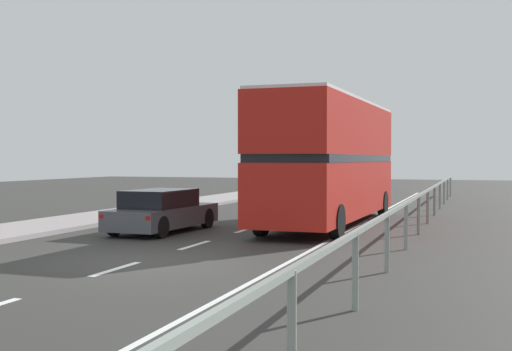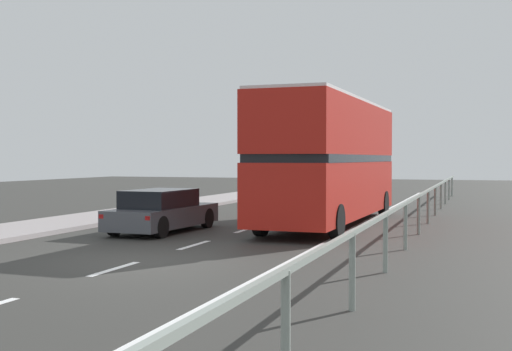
{
  "view_description": "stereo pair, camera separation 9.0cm",
  "coord_description": "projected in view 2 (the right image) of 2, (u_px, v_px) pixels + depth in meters",
  "views": [
    {
      "loc": [
        7.14,
        -13.08,
        2.29
      ],
      "look_at": [
        0.32,
        6.87,
        1.74
      ],
      "focal_mm": 46.5,
      "sensor_mm": 36.0,
      "label": 1
    },
    {
      "loc": [
        7.22,
        -13.05,
        2.29
      ],
      "look_at": [
        0.32,
        6.87,
        1.74
      ],
      "focal_mm": 46.5,
      "sensor_mm": 36.0,
      "label": 2
    }
  ],
  "objects": [
    {
      "name": "lane_paint_markings",
      "position": [
        319.0,
        225.0,
        22.55
      ],
      "size": [
        3.27,
        46.0,
        0.01
      ],
      "color": "silver",
      "rests_on": "ground"
    },
    {
      "name": "hatchback_car_near",
      "position": [
        162.0,
        211.0,
        20.57
      ],
      "size": [
        1.91,
        4.52,
        1.32
      ],
      "rotation": [
        0.0,
        0.0,
        -0.04
      ],
      "color": "#45484E",
      "rests_on": "ground"
    },
    {
      "name": "sedan_car_ahead",
      "position": [
        321.0,
        187.0,
        37.35
      ],
      "size": [
        1.99,
        4.45,
        1.43
      ],
      "rotation": [
        0.0,
        0.0,
        -0.03
      ],
      "color": "maroon",
      "rests_on": "ground"
    },
    {
      "name": "double_decker_bus_red",
      "position": [
        331.0,
        158.0,
        22.62
      ],
      "size": [
        2.76,
        10.9,
        4.26
      ],
      "rotation": [
        0.0,
        0.0,
        -0.02
      ],
      "color": "#AF1B13",
      "rests_on": "ground"
    },
    {
      "name": "ground_plane",
      "position": [
        142.0,
        263.0,
        14.75
      ],
      "size": [
        74.73,
        120.0,
        0.1
      ],
      "primitive_type": "cube",
      "color": "#31302D"
    },
    {
      "name": "bridge_side_railing",
      "position": [
        424.0,
        199.0,
        21.47
      ],
      "size": [
        0.1,
        42.0,
        1.21
      ],
      "color": "gray",
      "rests_on": "ground"
    }
  ]
}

